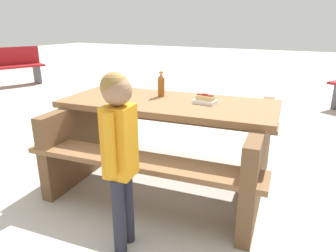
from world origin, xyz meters
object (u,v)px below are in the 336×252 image
(hotdog_tray, at_px, (205,100))
(child_in_coat, at_px, (119,142))
(soda_bottle, at_px, (161,85))
(park_bench_mid, at_px, (8,66))
(picnic_table, at_px, (168,135))

(hotdog_tray, xyz_separation_m, child_in_coat, (-0.15, -0.97, -0.06))
(child_in_coat, bearing_deg, hotdog_tray, 81.17)
(hotdog_tray, bearing_deg, soda_bottle, 171.75)
(hotdog_tray, distance_m, park_bench_mid, 6.02)
(soda_bottle, relative_size, child_in_coat, 0.20)
(picnic_table, relative_size, park_bench_mid, 1.26)
(soda_bottle, relative_size, park_bench_mid, 0.15)
(park_bench_mid, bearing_deg, soda_bottle, -23.01)
(park_bench_mid, bearing_deg, child_in_coat, -30.68)
(park_bench_mid, bearing_deg, hotdog_tray, -21.92)
(hotdog_tray, bearing_deg, child_in_coat, -98.83)
(picnic_table, height_order, child_in_coat, child_in_coat)
(child_in_coat, distance_m, park_bench_mid, 6.31)
(soda_bottle, bearing_deg, picnic_table, -42.52)
(hotdog_tray, bearing_deg, park_bench_mid, 158.08)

